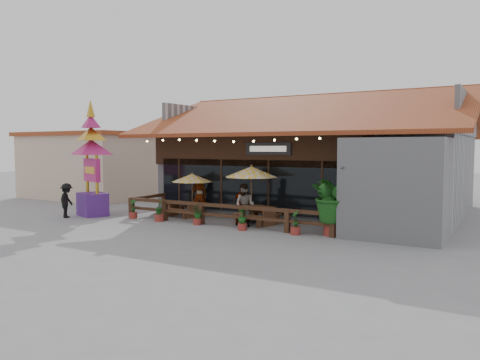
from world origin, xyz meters
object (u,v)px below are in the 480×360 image
Objects in this scene: umbrella_right at (251,172)px; tropical_plant at (333,196)px; picnic_table_right at (257,212)px; pedestrian at (67,201)px; umbrella_left at (192,178)px; picnic_table_left at (183,207)px; thai_sign_tower at (91,150)px.

tropical_plant reaches higher than umbrella_right.
pedestrian is (-8.49, -2.87, 0.28)m from picnic_table_right.
umbrella_left is 1.62× the size of picnic_table_left.
tropical_plant is (4.06, -1.08, -0.73)m from umbrella_right.
tropical_plant is at bearing -9.09° from umbrella_left.
thai_sign_tower is 2.61m from pedestrian.
picnic_table_left is 1.00× the size of pedestrian.
picnic_table_right is (3.62, -0.30, -1.31)m from umbrella_left.
tropical_plant reaches higher than umbrella_left.
picnic_table_left is (-0.39, -0.19, -1.36)m from umbrella_left.
picnic_table_right is at bearing -4.73° from umbrella_left.
picnic_table_right is 0.75× the size of tropical_plant.
thai_sign_tower reaches higher than umbrella_left.
umbrella_left is 7.37m from tropical_plant.
thai_sign_tower reaches higher than picnic_table_left.
umbrella_right is at bearing -97.88° from pedestrian.
picnic_table_right is at bearing -28.54° from umbrella_right.
pedestrian is at bearing -170.63° from tropical_plant.
pedestrian is (-0.51, -1.08, -2.32)m from thai_sign_tower.
tropical_plant reaches higher than picnic_table_right.
thai_sign_tower is at bearing -54.08° from pedestrian.
tropical_plant is 1.59× the size of pedestrian.
picnic_table_right is at bearing -100.11° from pedestrian.
tropical_plant reaches higher than picnic_table_left.
umbrella_right is 1.77× the size of picnic_table_left.
pedestrian is at bearing -159.11° from umbrella_right.
picnic_table_left is at bearing 25.49° from thai_sign_tower.
pedestrian is (-8.09, -3.09, -1.40)m from umbrella_right.
umbrella_right is 4.00m from picnic_table_left.
picnic_table_right reaches higher than picnic_table_left.
picnic_table_left is 5.39m from pedestrian.
tropical_plant is at bearing -13.30° from picnic_table_right.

